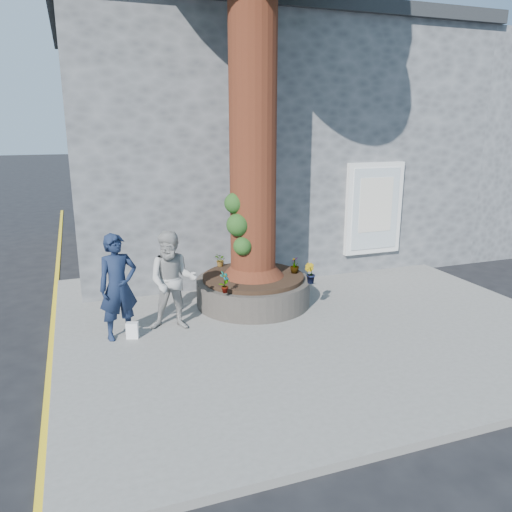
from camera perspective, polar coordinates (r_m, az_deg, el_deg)
name	(u,v)px	position (r m, az deg, el deg)	size (l,w,h in m)	color
ground	(248,356)	(8.34, -0.88, -11.32)	(120.00, 120.00, 0.00)	black
pavement	(305,319)	(9.69, 5.63, -7.15)	(9.00, 8.00, 0.12)	slate
yellow_line	(51,358)	(8.90, -22.42, -10.76)	(0.10, 30.00, 0.01)	yellow
stone_shop	(248,142)	(15.11, -0.90, 12.91)	(10.30, 8.30, 6.30)	#505255
neighbour_shop	(464,144)	(19.28, 22.70, 11.76)	(6.00, 8.00, 6.00)	#505255
planter	(253,290)	(10.18, -0.32, -3.86)	(2.30, 2.30, 0.60)	black
man	(118,287)	(8.70, -15.48, -3.42)	(0.67, 0.44, 1.83)	#141F38
woman	(173,281)	(8.89, -9.52, -2.83)	(0.87, 0.67, 1.78)	#9F9C98
shopping_bag	(132,330)	(8.89, -13.95, -8.24)	(0.20, 0.12, 0.28)	white
plant_a	(225,282)	(9.00, -3.61, -3.01)	(0.21, 0.14, 0.40)	gray
plant_b	(310,273)	(9.60, 6.18, -1.98)	(0.21, 0.21, 0.39)	gray
plant_c	(295,265)	(10.22, 4.44, -1.04)	(0.19, 0.19, 0.33)	gray
plant_d	(221,260)	(10.69, -4.06, -0.46)	(0.25, 0.22, 0.28)	gray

